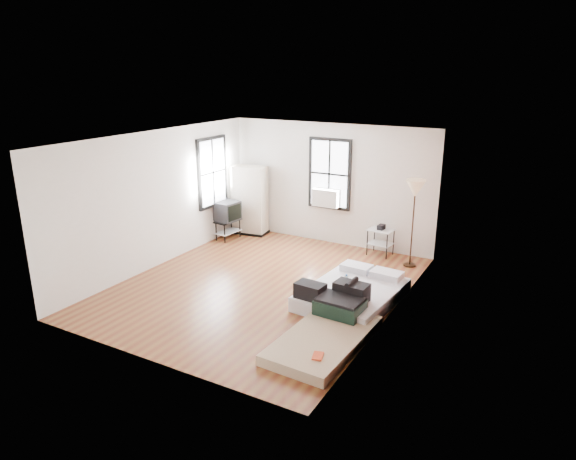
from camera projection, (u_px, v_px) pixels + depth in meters
The scene contains 8 objects.
ground at pixel (263, 286), 9.79m from camera, with size 6.00×6.00×0.00m, color #5E2A18.
room_shell at pixel (282, 195), 9.46m from camera, with size 5.02×6.02×2.80m.
mattress_main at pixel (352, 293), 9.08m from camera, with size 1.59×2.06×0.63m.
mattress_bare at pixel (328, 331), 7.83m from camera, with size 1.16×2.08×0.44m.
wardrobe at pixel (250, 200), 12.66m from camera, with size 0.91×0.59×1.69m.
side_table at pixel (381, 235), 11.27m from camera, with size 0.57×0.47×0.70m.
floor_lamp at pixel (415, 192), 10.31m from camera, with size 0.39×0.39×1.83m.
tv_stand at pixel (228, 213), 12.28m from camera, with size 0.52×0.69×0.93m.
Camera 1 is at (4.80, -7.63, 3.98)m, focal length 32.00 mm.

